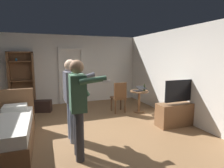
{
  "coord_description": "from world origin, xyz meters",
  "views": [
    {
      "loc": [
        -0.83,
        -3.85,
        1.8
      ],
      "look_at": [
        0.67,
        0.14,
        1.16
      ],
      "focal_mm": 29.29,
      "sensor_mm": 36.0,
      "label": 1
    }
  ],
  "objects_px": {
    "person_striped_shirt": "(72,95)",
    "tv_flatscreen": "(180,112)",
    "laptop": "(139,90)",
    "person_blue_shirt": "(78,103)",
    "bottle_on_table": "(144,88)",
    "suitcase_dark": "(42,106)",
    "bookshelf": "(22,78)",
    "wooden_chair": "(119,96)",
    "suitcase_small": "(23,109)",
    "side_table": "(139,98)"
  },
  "relations": [
    {
      "from": "laptop",
      "to": "bottle_on_table",
      "type": "relative_size",
      "value": 1.67
    },
    {
      "from": "laptop",
      "to": "suitcase_small",
      "type": "height_order",
      "value": "laptop"
    },
    {
      "from": "bookshelf",
      "to": "bottle_on_table",
      "type": "bearing_deg",
      "value": -26.98
    },
    {
      "from": "bookshelf",
      "to": "suitcase_small",
      "type": "bearing_deg",
      "value": -86.31
    },
    {
      "from": "laptop",
      "to": "bookshelf",
      "type": "bearing_deg",
      "value": 152.48
    },
    {
      "from": "person_striped_shirt",
      "to": "tv_flatscreen",
      "type": "bearing_deg",
      "value": -1.39
    },
    {
      "from": "side_table",
      "to": "person_blue_shirt",
      "type": "xyz_separation_m",
      "value": [
        -2.33,
        -2.04,
        0.55
      ]
    },
    {
      "from": "side_table",
      "to": "laptop",
      "type": "height_order",
      "value": "laptop"
    },
    {
      "from": "person_blue_shirt",
      "to": "suitcase_dark",
      "type": "bearing_deg",
      "value": 101.7
    },
    {
      "from": "tv_flatscreen",
      "to": "suitcase_small",
      "type": "relative_size",
      "value": 2.11
    },
    {
      "from": "tv_flatscreen",
      "to": "side_table",
      "type": "bearing_deg",
      "value": 108.19
    },
    {
      "from": "side_table",
      "to": "person_striped_shirt",
      "type": "relative_size",
      "value": 0.4
    },
    {
      "from": "tv_flatscreen",
      "to": "laptop",
      "type": "xyz_separation_m",
      "value": [
        -0.47,
        1.34,
        0.4
      ]
    },
    {
      "from": "bottle_on_table",
      "to": "wooden_chair",
      "type": "distance_m",
      "value": 0.85
    },
    {
      "from": "bookshelf",
      "to": "wooden_chair",
      "type": "distance_m",
      "value": 3.41
    },
    {
      "from": "tv_flatscreen",
      "to": "suitcase_small",
      "type": "bearing_deg",
      "value": 149.63
    },
    {
      "from": "bottle_on_table",
      "to": "wooden_chair",
      "type": "xyz_separation_m",
      "value": [
        -0.77,
        0.25,
        -0.26
      ]
    },
    {
      "from": "bookshelf",
      "to": "suitcase_small",
      "type": "height_order",
      "value": "bookshelf"
    },
    {
      "from": "side_table",
      "to": "suitcase_dark",
      "type": "xyz_separation_m",
      "value": [
        -2.99,
        1.13,
        -0.28
      ]
    },
    {
      "from": "bookshelf",
      "to": "tv_flatscreen",
      "type": "height_order",
      "value": "bookshelf"
    },
    {
      "from": "laptop",
      "to": "wooden_chair",
      "type": "height_order",
      "value": "wooden_chair"
    },
    {
      "from": "bookshelf",
      "to": "suitcase_dark",
      "type": "relative_size",
      "value": 3.2
    },
    {
      "from": "person_striped_shirt",
      "to": "suitcase_dark",
      "type": "height_order",
      "value": "person_striped_shirt"
    },
    {
      "from": "bookshelf",
      "to": "wooden_chair",
      "type": "xyz_separation_m",
      "value": [
        2.95,
        -1.64,
        -0.51
      ]
    },
    {
      "from": "bookshelf",
      "to": "bottle_on_table",
      "type": "distance_m",
      "value": 4.18
    },
    {
      "from": "suitcase_dark",
      "to": "suitcase_small",
      "type": "relative_size",
      "value": 1.01
    },
    {
      "from": "laptop",
      "to": "suitcase_dark",
      "type": "height_order",
      "value": "laptop"
    },
    {
      "from": "side_table",
      "to": "person_blue_shirt",
      "type": "distance_m",
      "value": 3.14
    },
    {
      "from": "laptop",
      "to": "suitcase_small",
      "type": "distance_m",
      "value": 3.69
    },
    {
      "from": "bottle_on_table",
      "to": "person_striped_shirt",
      "type": "bearing_deg",
      "value": -153.63
    },
    {
      "from": "bookshelf",
      "to": "tv_flatscreen",
      "type": "distance_m",
      "value": 5.19
    },
    {
      "from": "person_striped_shirt",
      "to": "suitcase_small",
      "type": "bearing_deg",
      "value": 117.65
    },
    {
      "from": "bottle_on_table",
      "to": "suitcase_small",
      "type": "bearing_deg",
      "value": 164.25
    },
    {
      "from": "laptop",
      "to": "person_blue_shirt",
      "type": "xyz_separation_m",
      "value": [
        -2.31,
        -1.99,
        0.26
      ]
    },
    {
      "from": "person_striped_shirt",
      "to": "suitcase_dark",
      "type": "distance_m",
      "value": 2.65
    },
    {
      "from": "bookshelf",
      "to": "side_table",
      "type": "relative_size",
      "value": 2.81
    },
    {
      "from": "person_striped_shirt",
      "to": "suitcase_dark",
      "type": "xyz_separation_m",
      "value": [
        -0.65,
        2.44,
        -0.82
      ]
    },
    {
      "from": "suitcase_dark",
      "to": "side_table",
      "type": "bearing_deg",
      "value": -5.37
    },
    {
      "from": "wooden_chair",
      "to": "suitcase_dark",
      "type": "relative_size",
      "value": 1.61
    },
    {
      "from": "laptop",
      "to": "wooden_chair",
      "type": "distance_m",
      "value": 0.68
    },
    {
      "from": "tv_flatscreen",
      "to": "bottle_on_table",
      "type": "xyz_separation_m",
      "value": [
        -0.31,
        1.3,
        0.45
      ]
    },
    {
      "from": "tv_flatscreen",
      "to": "suitcase_small",
      "type": "height_order",
      "value": "tv_flatscreen"
    },
    {
      "from": "wooden_chair",
      "to": "person_striped_shirt",
      "type": "distance_m",
      "value": 2.31
    },
    {
      "from": "bottle_on_table",
      "to": "suitcase_dark",
      "type": "xyz_separation_m",
      "value": [
        -3.13,
        1.21,
        -0.61
      ]
    },
    {
      "from": "laptop",
      "to": "suitcase_small",
      "type": "relative_size",
      "value": 0.66
    },
    {
      "from": "bottle_on_table",
      "to": "suitcase_dark",
      "type": "distance_m",
      "value": 3.41
    },
    {
      "from": "side_table",
      "to": "person_striped_shirt",
      "type": "xyz_separation_m",
      "value": [
        -2.34,
        -1.31,
        0.55
      ]
    },
    {
      "from": "laptop",
      "to": "bottle_on_table",
      "type": "distance_m",
      "value": 0.17
    },
    {
      "from": "wooden_chair",
      "to": "person_striped_shirt",
      "type": "relative_size",
      "value": 0.57
    },
    {
      "from": "tv_flatscreen",
      "to": "person_blue_shirt",
      "type": "bearing_deg",
      "value": -166.68
    }
  ]
}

